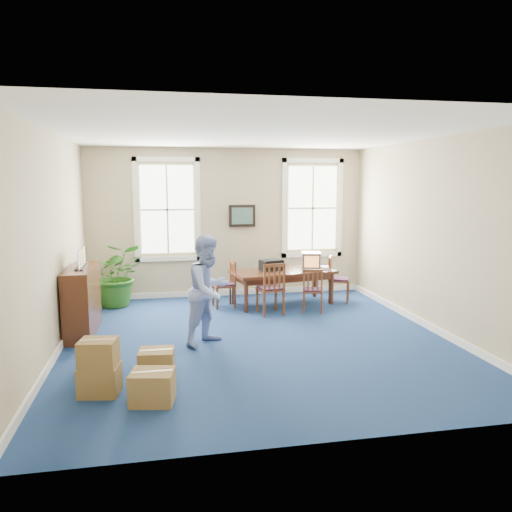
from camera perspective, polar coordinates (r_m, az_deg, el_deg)
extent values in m
plane|color=navy|center=(8.04, 0.12, -9.49)|extent=(6.50, 6.50, 0.00)
plane|color=white|center=(7.68, 0.13, 13.85)|extent=(6.50, 6.50, 0.00)
plane|color=tan|center=(10.89, -3.20, 3.81)|extent=(6.50, 0.00, 6.50)
plane|color=tan|center=(4.59, 8.03, -2.62)|extent=(6.50, 0.00, 6.50)
plane|color=tan|center=(7.71, -22.33, 1.29)|extent=(0.00, 6.50, 6.50)
plane|color=tan|center=(8.78, 19.71, 2.23)|extent=(0.00, 6.50, 6.50)
cube|color=white|center=(11.09, -3.11, -4.15)|extent=(6.00, 0.04, 0.12)
cube|color=white|center=(8.02, -21.50, -9.69)|extent=(0.04, 6.50, 0.12)
cube|color=white|center=(9.05, 19.06, -7.51)|extent=(0.04, 6.50, 0.12)
cube|color=white|center=(10.39, 7.84, -1.32)|extent=(0.21, 0.24, 0.05)
cube|color=black|center=(10.12, 1.75, -1.04)|extent=(0.51, 0.42, 0.22)
imported|color=#8CA2DF|center=(7.67, -5.40, -3.89)|extent=(1.04, 1.03, 1.68)
cube|color=#492314|center=(8.66, -19.24, -4.83)|extent=(0.43, 1.42, 1.11)
imported|color=#245816|center=(10.36, -15.57, -2.07)|extent=(1.20, 1.06, 1.28)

